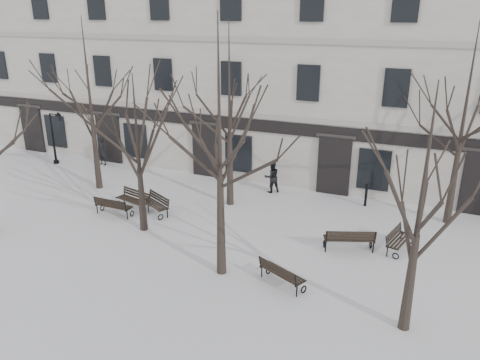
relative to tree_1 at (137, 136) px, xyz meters
The scene contains 19 objects.
ground 5.01m from the tree_1, 15.83° to the right, with size 100.00×100.00×0.00m, color silver.
building 12.57m from the tree_1, 76.69° to the left, with size 40.40×10.20×11.40m.
tree_1 is the anchor object (origin of this frame).
tree_2 5.01m from the tree_1, 22.57° to the right, with size 6.04×6.04×8.64m.
tree_3 10.89m from the tree_1, 13.60° to the right, with size 4.96×4.96×7.08m.
tree_4 6.03m from the tree_1, 146.41° to the left, with size 5.89×5.89×8.41m.
tree_5 4.64m from the tree_1, 60.60° to the left, with size 5.81×5.81×8.30m.
tree_6 13.06m from the tree_1, 26.04° to the left, with size 5.85×5.85×8.35m.
bench_0 4.24m from the tree_1, 134.92° to the left, with size 1.85×1.04×0.89m.
bench_1 4.16m from the tree_1, 161.98° to the left, with size 1.73×0.64×0.87m.
bench_2 7.73m from the tree_1, 15.50° to the right, with size 1.76×1.26×0.85m.
bench_3 3.95m from the tree_1, 105.59° to the left, with size 1.78×1.34×0.86m.
bench_4 9.08m from the tree_1, ahead, with size 1.98×1.30×0.95m.
bench_5 10.80m from the tree_1, 12.92° to the left, with size 0.95×1.70×0.82m.
lamp_post 11.46m from the tree_1, 150.19° to the left, with size 0.99×0.37×3.15m.
bollard_a 8.07m from the tree_1, 62.30° to the left, with size 0.13×0.13×1.04m.
bollard_b 10.76m from the tree_1, 37.03° to the left, with size 0.14×0.14×1.10m.
pedestrian_a 10.48m from the tree_1, 138.08° to the left, with size 0.61×0.40×1.66m, color black.
pedestrian_b 8.14m from the tree_1, 60.32° to the left, with size 0.79×0.61×1.62m, color black.
Camera 1 is at (7.72, -13.94, 8.61)m, focal length 35.00 mm.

